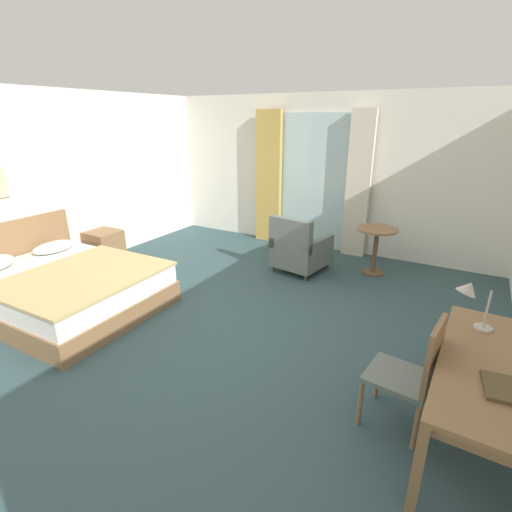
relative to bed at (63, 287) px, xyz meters
name	(u,v)px	position (x,y,z in m)	size (l,w,h in m)	color
ground	(217,328)	(1.90, 0.60, -0.33)	(6.62, 7.16, 0.10)	#334C51
wall_back	(325,174)	(1.90, 3.92, 1.05)	(6.22, 0.12, 2.65)	white
wall_left	(38,187)	(-1.15, 0.60, 1.05)	(0.12, 6.76, 2.65)	white
balcony_glass_door	(313,183)	(1.71, 3.84, 0.89)	(1.23, 0.02, 2.33)	silver
curtain_panel_left	(269,178)	(0.88, 3.74, 0.92)	(0.49, 0.10, 2.39)	tan
curtain_panel_right	(358,186)	(2.55, 3.74, 0.92)	(0.39, 0.10, 2.39)	beige
bed	(63,287)	(0.00, 0.00, 0.00)	(2.22, 1.79, 0.96)	olive
nightstand	(104,247)	(-0.86, 1.32, -0.01)	(0.51, 0.48, 0.53)	olive
writing_desk	(489,374)	(4.52, 0.09, 0.36)	(0.68, 1.58, 0.72)	olive
desk_chair	(412,371)	(4.06, 0.06, 0.23)	(0.50, 0.46, 0.94)	slate
desk_lamp	(471,294)	(4.33, 0.49, 0.75)	(0.31, 0.24, 0.43)	#B7B2A8
closed_book	(502,388)	(4.57, -0.18, 0.46)	(0.21, 0.28, 0.02)	brown
armchair_by_window	(299,250)	(2.05, 2.57, 0.07)	(0.80, 0.87, 0.89)	slate
round_cafe_table	(376,241)	(3.08, 3.05, 0.24)	(0.59, 0.59, 0.71)	olive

